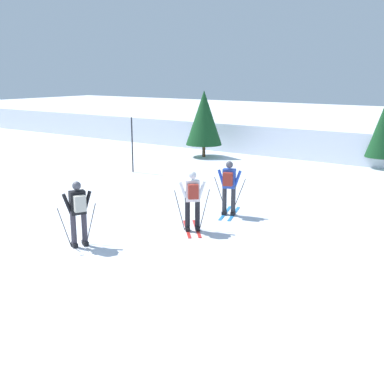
{
  "coord_description": "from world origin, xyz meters",
  "views": [
    {
      "loc": [
        10.96,
        -6.86,
        4.35
      ],
      "look_at": [
        2.98,
        4.6,
        0.9
      ],
      "focal_mm": 45.6,
      "sensor_mm": 36.0,
      "label": 1
    }
  ],
  "objects_px": {
    "conifer_far_right": "(204,118)",
    "conifer_far_centre": "(383,130)",
    "skier_white": "(193,198)",
    "skier_black": "(78,211)",
    "skier_blue": "(229,185)",
    "trail_marker_pole": "(132,145)"
  },
  "relations": [
    {
      "from": "skier_blue",
      "to": "conifer_far_right",
      "type": "distance_m",
      "value": 10.88
    },
    {
      "from": "skier_blue",
      "to": "conifer_far_right",
      "type": "bearing_deg",
      "value": 127.62
    },
    {
      "from": "trail_marker_pole",
      "to": "conifer_far_centre",
      "type": "distance_m",
      "value": 11.47
    },
    {
      "from": "trail_marker_pole",
      "to": "conifer_far_centre",
      "type": "height_order",
      "value": "conifer_far_centre"
    },
    {
      "from": "trail_marker_pole",
      "to": "skier_white",
      "type": "bearing_deg",
      "value": -37.42
    },
    {
      "from": "skier_white",
      "to": "skier_black",
      "type": "relative_size",
      "value": 1.0
    },
    {
      "from": "conifer_far_centre",
      "to": "trail_marker_pole",
      "type": "bearing_deg",
      "value": -140.16
    },
    {
      "from": "conifer_far_right",
      "to": "conifer_far_centre",
      "type": "xyz_separation_m",
      "value": [
        8.45,
        2.14,
        -0.28
      ]
    },
    {
      "from": "skier_white",
      "to": "conifer_far_right",
      "type": "relative_size",
      "value": 0.5
    },
    {
      "from": "skier_blue",
      "to": "skier_black",
      "type": "xyz_separation_m",
      "value": [
        -1.66,
        -4.61,
        -0.0
      ]
    },
    {
      "from": "conifer_far_right",
      "to": "conifer_far_centre",
      "type": "height_order",
      "value": "conifer_far_right"
    },
    {
      "from": "skier_black",
      "to": "conifer_far_centre",
      "type": "height_order",
      "value": "conifer_far_centre"
    },
    {
      "from": "skier_black",
      "to": "conifer_far_centre",
      "type": "relative_size",
      "value": 0.57
    },
    {
      "from": "skier_white",
      "to": "skier_blue",
      "type": "bearing_deg",
      "value": 89.18
    },
    {
      "from": "skier_blue",
      "to": "conifer_far_right",
      "type": "relative_size",
      "value": 0.5
    },
    {
      "from": "skier_white",
      "to": "conifer_far_centre",
      "type": "height_order",
      "value": "conifer_far_centre"
    },
    {
      "from": "skier_black",
      "to": "conifer_far_right",
      "type": "bearing_deg",
      "value": 110.57
    },
    {
      "from": "trail_marker_pole",
      "to": "conifer_far_right",
      "type": "bearing_deg",
      "value": 86.18
    },
    {
      "from": "skier_blue",
      "to": "trail_marker_pole",
      "type": "relative_size",
      "value": 0.7
    },
    {
      "from": "conifer_far_right",
      "to": "trail_marker_pole",
      "type": "bearing_deg",
      "value": -93.82
    },
    {
      "from": "skier_black",
      "to": "conifer_far_right",
      "type": "xyz_separation_m",
      "value": [
        -4.95,
        13.18,
        1.09
      ]
    },
    {
      "from": "trail_marker_pole",
      "to": "skier_black",
      "type": "bearing_deg",
      "value": -56.45
    }
  ]
}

